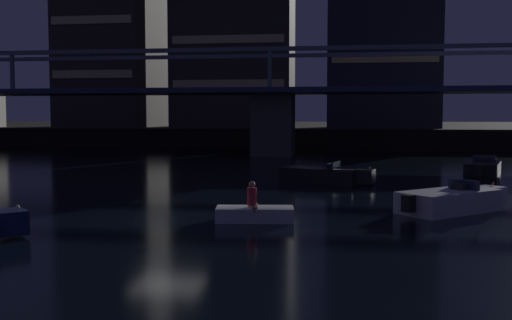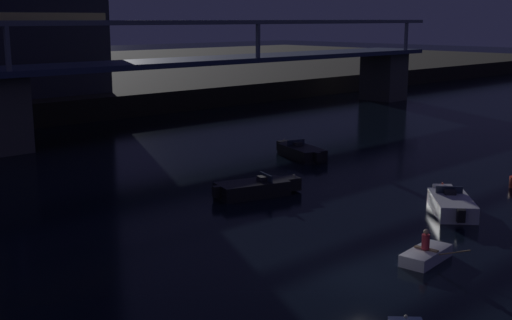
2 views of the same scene
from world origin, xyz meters
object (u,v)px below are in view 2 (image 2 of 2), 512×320
at_px(speedboat_near_right, 300,152).
at_px(speedboat_near_center, 256,188).
at_px(speedboat_mid_left, 451,204).
at_px(dinghy_with_paddler, 426,254).

bearing_deg(speedboat_near_right, speedboat_near_center, -150.14).
xyz_separation_m(speedboat_mid_left, dinghy_with_paddler, (-6.98, -3.06, -0.14)).
relative_size(speedboat_near_center, dinghy_with_paddler, 1.91).
xyz_separation_m(speedboat_near_right, speedboat_mid_left, (-4.33, -14.37, 0.00)).
relative_size(speedboat_near_right, speedboat_mid_left, 1.14).
distance_m(speedboat_near_center, speedboat_mid_left, 10.31).
relative_size(speedboat_near_center, speedboat_mid_left, 1.15).
height_order(speedboat_near_right, speedboat_mid_left, same).
height_order(speedboat_near_center, speedboat_near_right, same).
relative_size(speedboat_near_center, speedboat_near_right, 1.00).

